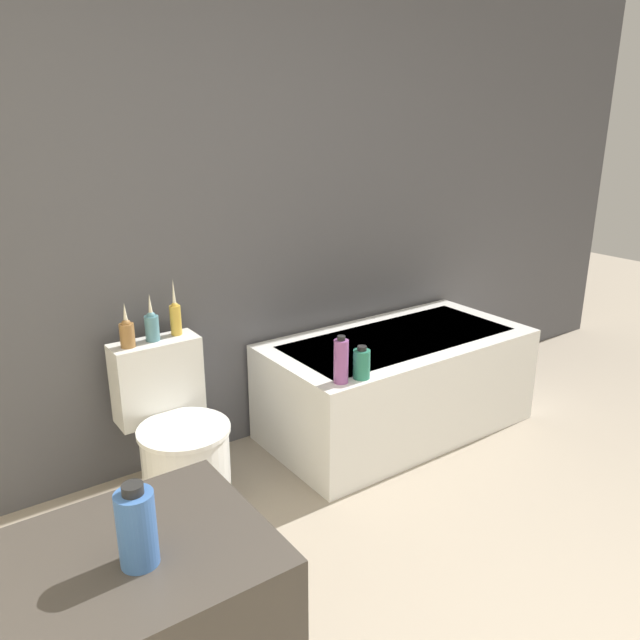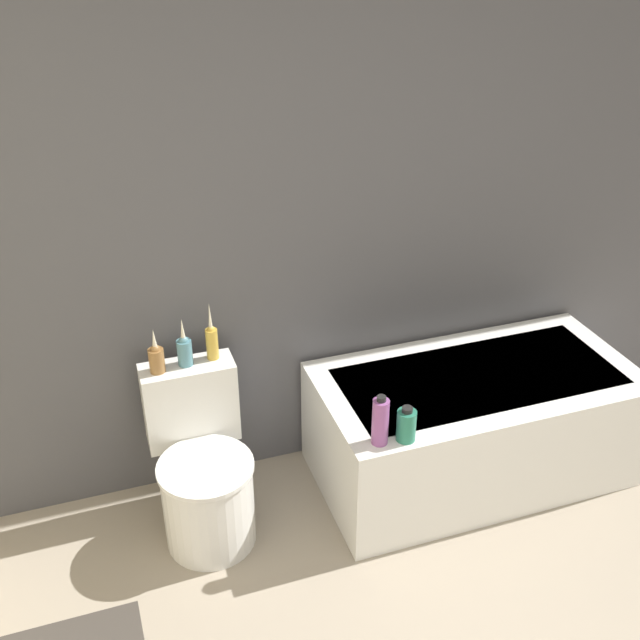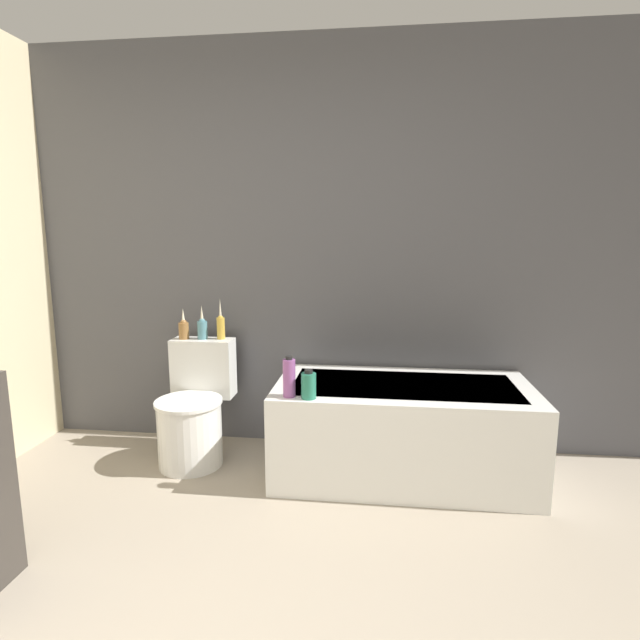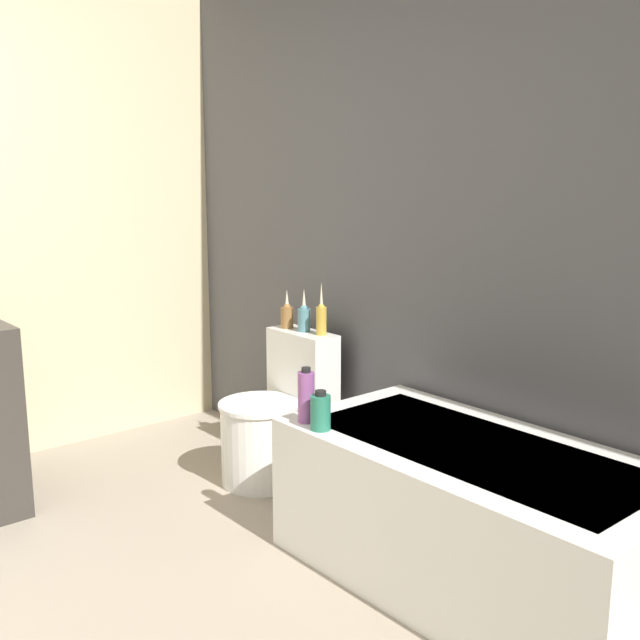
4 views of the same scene
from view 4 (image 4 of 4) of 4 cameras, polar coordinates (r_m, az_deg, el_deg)
name	(u,v)px [view 4 (image 4 of 4)]	position (r m, az deg, el deg)	size (l,w,h in m)	color
wall_back_tiled	(401,221)	(3.47, 6.16, 7.49)	(6.40, 0.06, 2.60)	#4C4C51
bathtub	(473,516)	(2.91, 11.55, -14.44)	(1.47, 0.74, 0.55)	white
toilet	(273,420)	(3.77, -3.64, -7.65)	(0.40, 0.56, 0.73)	white
vase_gold	(287,315)	(3.85, -2.53, 0.40)	(0.06, 0.06, 0.20)	olive
vase_silver	(304,317)	(3.76, -1.23, 0.24)	(0.06, 0.06, 0.22)	teal
vase_bronze	(321,317)	(3.68, 0.10, 0.20)	(0.05, 0.05, 0.26)	gold
shampoo_bottle_tall	(306,396)	(2.97, -1.07, -5.84)	(0.07, 0.07, 0.22)	#8C4C8C
shampoo_bottle_short	(321,412)	(2.90, 0.04, -7.01)	(0.08, 0.08, 0.16)	#267259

